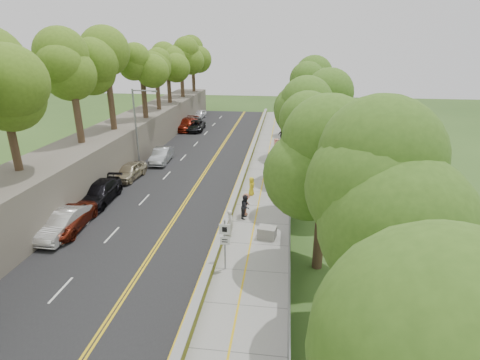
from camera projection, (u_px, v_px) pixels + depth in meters
The scene contains 25 objects.
ground at pixel (217, 242), 24.34m from camera, with size 140.00×140.00×0.00m, color #33511E.
road at pixel (192, 167), 38.92m from camera, with size 11.20×66.00×0.04m, color black.
sidewalk at pixel (269, 170), 37.98m from camera, with size 4.20×66.00×0.05m, color gray.
jersey_barrier at pixel (246, 166), 38.16m from camera, with size 0.42×66.00×0.60m, color #E1EB12.
rock_embankment at pixel (116, 146), 39.19m from camera, with size 5.00×66.00×4.00m, color #595147.
chainlink_fence at pixel (290, 161), 37.39m from camera, with size 0.04×66.00×2.00m, color slate.
trees_embankment at pixel (111, 61), 36.17m from camera, with size 6.40×66.00×13.00m, color #567F1E, non-canonical shape.
trees_fenceside at pixel (318, 101), 35.03m from camera, with size 7.00×66.00×14.00m, color #477320, non-canonical shape.
streetlight at pixel (138, 124), 36.98m from camera, with size 2.52×0.22×8.00m.
signpost at pixel (225, 239), 20.73m from camera, with size 0.62×0.09×3.10m.
construction_barrel at pixel (276, 143), 45.94m from camera, with size 0.61×0.61×1.00m, color #CE2F00.
concrete_block at pixel (267, 232), 24.67m from camera, with size 1.16×0.87×0.78m, color gray.
car_1 at pixel (63, 223), 25.04m from camera, with size 1.71×4.89×1.61m, color silver.
car_2 at pixel (66, 220), 25.65m from camera, with size 2.52×5.46×1.52m, color maroon.
car_3 at pixel (99, 192), 30.09m from camera, with size 2.29×5.62×1.63m, color black.
car_4 at pixel (130, 171), 35.23m from camera, with size 1.79×4.45×1.52m, color tan.
car_5 at pixel (161, 156), 40.00m from camera, with size 1.63×4.67×1.54m, color #9DA0A4.
car_6 at pixel (195, 126), 54.36m from camera, with size 2.37×5.15×1.43m, color black.
car_7 at pixel (187, 124), 54.80m from camera, with size 2.32×5.72×1.66m, color maroon.
car_8 at pixel (199, 114), 63.31m from camera, with size 1.59×3.96×1.35m, color white.
painter_0 at pixel (251, 186), 31.46m from camera, with size 0.77×0.50×1.58m, color yellow.
painter_1 at pixel (230, 223), 24.85m from camera, with size 0.67×0.44×1.83m, color silver.
painter_2 at pixel (246, 206), 27.31m from camera, with size 0.87×0.68×1.80m, color black.
painter_3 at pixel (246, 204), 27.81m from camera, with size 1.10×0.63×1.70m, color #9C5B44.
person_far at pixel (282, 135), 48.02m from camera, with size 1.08×0.45×1.84m, color black.
Camera 1 is at (4.19, -21.05, 12.27)m, focal length 28.00 mm.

